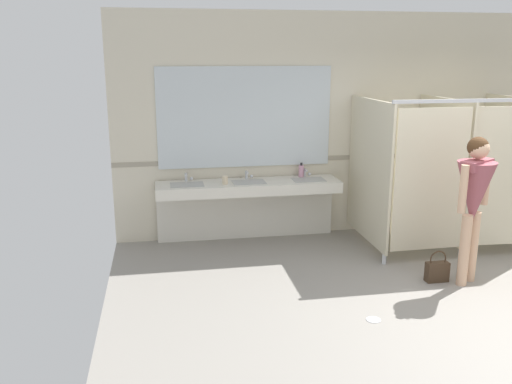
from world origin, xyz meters
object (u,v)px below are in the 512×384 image
handbag (437,271)px  paper_cup (225,180)px  soap_dispenser (301,171)px  person_standing (474,193)px

handbag → paper_cup: bearing=144.3°
handbag → soap_dispenser: soap_dispenser is taller
handbag → soap_dispenser: 2.22m
paper_cup → handbag: bearing=-35.7°
soap_dispenser → person_standing: bearing=-53.2°
soap_dispenser → paper_cup: bearing=-167.7°
handbag → person_standing: bearing=-15.7°
person_standing → handbag: 0.94m
person_standing → soap_dispenser: person_standing is taller
person_standing → handbag: person_standing is taller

